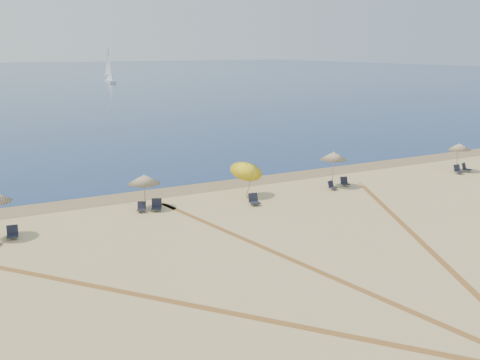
% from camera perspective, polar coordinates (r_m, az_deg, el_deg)
% --- Properties ---
extents(ocean, '(500.00, 500.00, 0.00)m').
position_cam_1_polar(ocean, '(234.84, -23.88, 10.74)').
color(ocean, '#0C2151').
rests_on(ocean, ground).
extents(wet_sand, '(500.00, 500.00, 0.00)m').
position_cam_1_polar(wet_sand, '(37.62, -2.78, -0.58)').
color(wet_sand, olive).
rests_on(wet_sand, ground).
extents(umbrella_2, '(1.98, 1.98, 2.23)m').
position_cam_1_polar(umbrella_2, '(32.17, -10.58, 0.10)').
color(umbrella_2, gray).
rests_on(umbrella_2, ground).
extents(umbrella_3, '(2.17, 2.20, 2.73)m').
position_cam_1_polar(umbrella_3, '(34.08, 0.76, 1.35)').
color(umbrella_3, gray).
rests_on(umbrella_3, ground).
extents(umbrella_4, '(1.93, 1.93, 2.63)m').
position_cam_1_polar(umbrella_4, '(37.22, 10.33, 2.66)').
color(umbrella_4, gray).
rests_on(umbrella_4, ground).
extents(umbrella_5, '(1.86, 1.89, 2.37)m').
position_cam_1_polar(umbrella_5, '(45.10, 23.10, 3.41)').
color(umbrella_5, gray).
rests_on(umbrella_5, ground).
extents(chair_3, '(0.64, 0.72, 0.68)m').
position_cam_1_polar(chair_3, '(29.61, -23.90, -5.38)').
color(chair_3, black).
rests_on(chair_3, ground).
extents(chair_4, '(0.70, 0.75, 0.62)m').
position_cam_1_polar(chair_4, '(31.97, -10.85, -3.01)').
color(chair_4, black).
rests_on(chair_4, ground).
extents(chair_5, '(0.83, 0.89, 0.73)m').
position_cam_1_polar(chair_5, '(32.04, -9.22, -2.81)').
color(chair_5, black).
rests_on(chair_5, ground).
extents(chair_6, '(0.70, 0.79, 0.74)m').
position_cam_1_polar(chair_6, '(32.80, 1.55, -2.22)').
color(chair_6, black).
rests_on(chair_6, ground).
extents(chair_7, '(0.63, 0.70, 0.62)m').
position_cam_1_polar(chair_7, '(36.93, 10.17, -0.64)').
color(chair_7, black).
rests_on(chair_7, ground).
extents(chair_8, '(0.67, 0.74, 0.65)m').
position_cam_1_polar(chair_8, '(38.09, 11.52, -0.22)').
color(chair_8, black).
rests_on(chair_8, ground).
extents(chair_9, '(0.64, 0.74, 0.71)m').
position_cam_1_polar(chair_9, '(44.57, 23.01, 1.05)').
color(chair_9, black).
rests_on(chair_9, ground).
extents(chair_10, '(0.77, 0.83, 0.70)m').
position_cam_1_polar(chair_10, '(45.56, 23.73, 1.24)').
color(chair_10, black).
rests_on(chair_10, ground).
extents(sailboat_0, '(1.91, 6.84, 10.13)m').
position_cam_1_polar(sailboat_0, '(160.77, -14.27, 11.51)').
color(sailboat_0, white).
rests_on(sailboat_0, ocean).
extents(sailboat_1, '(1.42, 5.49, 8.17)m').
position_cam_1_polar(sailboat_1, '(209.00, -14.52, 11.87)').
color(sailboat_1, white).
rests_on(sailboat_1, ocean).
extents(tire_tracks, '(53.03, 42.47, 0.00)m').
position_cam_1_polar(tire_tracks, '(23.65, 6.12, -9.86)').
color(tire_tracks, tan).
rests_on(tire_tracks, ground).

